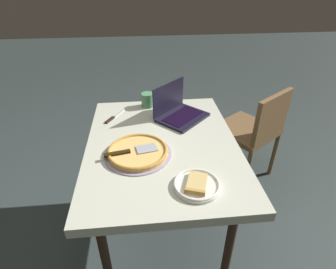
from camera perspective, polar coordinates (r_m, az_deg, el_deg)
The scene contains 8 objects.
ground_plane at distance 2.03m, azimuth -0.96°, elevation -19.95°, with size 12.00×12.00×0.00m, color #343F3F.
dining_table at distance 1.54m, azimuth -1.20°, elevation -4.19°, with size 1.08×0.83×0.77m.
laptop at distance 1.73m, azimuth 2.20°, elevation 4.95°, with size 0.37×0.37×0.21m.
pizza_plate at distance 1.22m, azimuth 6.06°, elevation -10.48°, with size 0.21×0.21×0.04m.
pizza_tray at distance 1.41m, azimuth -6.41°, elevation -3.62°, with size 0.35×0.35×0.04m.
table_knife at distance 1.77m, azimuth -11.45°, elevation 3.56°, with size 0.19×0.12×0.01m.
drink_cup at distance 1.87m, azimuth -4.33°, elevation 7.30°, with size 0.08×0.08×0.10m.
chair_near at distance 2.27m, azimuth 17.64°, elevation 1.09°, with size 0.59×0.59×0.83m.
Camera 1 is at (1.23, -0.09, 1.62)m, focal length 28.95 mm.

